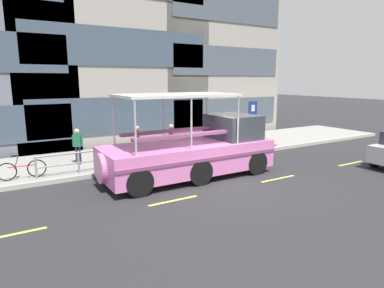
{
  "coord_description": "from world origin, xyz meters",
  "views": [
    {
      "loc": [
        -7.21,
        -10.13,
        3.96
      ],
      "look_at": [
        -0.24,
        1.48,
        1.3
      ],
      "focal_mm": 30.79,
      "sensor_mm": 36.0,
      "label": 1
    }
  ],
  "objects_px": {
    "parking_sign": "(252,116)",
    "duck_tour_boat": "(198,150)",
    "pedestrian_near_bow": "(210,131)",
    "pedestrian_mid_left": "(171,137)",
    "pedestrian_near_stern": "(78,143)",
    "leaned_bicycle": "(22,169)",
    "pedestrian_mid_right": "(137,140)"
  },
  "relations": [
    {
      "from": "parking_sign",
      "to": "duck_tour_boat",
      "type": "bearing_deg",
      "value": -153.29
    },
    {
      "from": "parking_sign",
      "to": "pedestrian_near_bow",
      "type": "distance_m",
      "value": 2.52
    },
    {
      "from": "pedestrian_mid_left",
      "to": "pedestrian_near_stern",
      "type": "height_order",
      "value": "pedestrian_near_stern"
    },
    {
      "from": "leaned_bicycle",
      "to": "pedestrian_mid_left",
      "type": "relative_size",
      "value": 1.09
    },
    {
      "from": "pedestrian_mid_left",
      "to": "pedestrian_near_stern",
      "type": "xyz_separation_m",
      "value": [
        -4.39,
        0.72,
        0.01
      ]
    },
    {
      "from": "parking_sign",
      "to": "pedestrian_mid_left",
      "type": "distance_m",
      "value": 4.95
    },
    {
      "from": "leaned_bicycle",
      "to": "pedestrian_near_stern",
      "type": "distance_m",
      "value": 2.77
    },
    {
      "from": "leaned_bicycle",
      "to": "pedestrian_near_stern",
      "type": "height_order",
      "value": "pedestrian_near_stern"
    },
    {
      "from": "pedestrian_near_bow",
      "to": "pedestrian_mid_left",
      "type": "xyz_separation_m",
      "value": [
        -2.65,
        -0.46,
        -0.02
      ]
    },
    {
      "from": "pedestrian_near_bow",
      "to": "pedestrian_near_stern",
      "type": "relative_size",
      "value": 1.01
    },
    {
      "from": "leaned_bicycle",
      "to": "pedestrian_near_bow",
      "type": "xyz_separation_m",
      "value": [
        9.42,
        1.02,
        0.61
      ]
    },
    {
      "from": "duck_tour_boat",
      "to": "pedestrian_mid_left",
      "type": "bearing_deg",
      "value": 83.77
    },
    {
      "from": "pedestrian_near_bow",
      "to": "pedestrian_mid_left",
      "type": "height_order",
      "value": "pedestrian_near_bow"
    },
    {
      "from": "parking_sign",
      "to": "pedestrian_mid_right",
      "type": "xyz_separation_m",
      "value": [
        -6.72,
        0.34,
        -0.76
      ]
    },
    {
      "from": "leaned_bicycle",
      "to": "pedestrian_mid_left",
      "type": "xyz_separation_m",
      "value": [
        6.77,
        0.56,
        0.59
      ]
    },
    {
      "from": "parking_sign",
      "to": "pedestrian_near_stern",
      "type": "height_order",
      "value": "parking_sign"
    },
    {
      "from": "leaned_bicycle",
      "to": "pedestrian_near_bow",
      "type": "distance_m",
      "value": 9.5
    },
    {
      "from": "leaned_bicycle",
      "to": "duck_tour_boat",
      "type": "height_order",
      "value": "duck_tour_boat"
    },
    {
      "from": "pedestrian_mid_right",
      "to": "pedestrian_mid_left",
      "type": "bearing_deg",
      "value": 3.55
    },
    {
      "from": "parking_sign",
      "to": "duck_tour_boat",
      "type": "relative_size",
      "value": 0.3
    },
    {
      "from": "leaned_bicycle",
      "to": "pedestrian_near_bow",
      "type": "relative_size",
      "value": 1.07
    },
    {
      "from": "parking_sign",
      "to": "pedestrian_mid_right",
      "type": "distance_m",
      "value": 6.77
    },
    {
      "from": "parking_sign",
      "to": "pedestrian_near_bow",
      "type": "bearing_deg",
      "value": 157.59
    },
    {
      "from": "duck_tour_boat",
      "to": "pedestrian_mid_left",
      "type": "xyz_separation_m",
      "value": [
        0.34,
        3.07,
        0.08
      ]
    },
    {
      "from": "pedestrian_near_bow",
      "to": "pedestrian_mid_left",
      "type": "distance_m",
      "value": 2.69
    },
    {
      "from": "pedestrian_mid_right",
      "to": "leaned_bicycle",
      "type": "bearing_deg",
      "value": -174.84
    },
    {
      "from": "leaned_bicycle",
      "to": "pedestrian_near_stern",
      "type": "bearing_deg",
      "value": 28.18
    },
    {
      "from": "leaned_bicycle",
      "to": "pedestrian_mid_right",
      "type": "xyz_separation_m",
      "value": [
        4.92,
        0.45,
        0.63
      ]
    },
    {
      "from": "leaned_bicycle",
      "to": "duck_tour_boat",
      "type": "xyz_separation_m",
      "value": [
        6.44,
        -2.51,
        0.52
      ]
    },
    {
      "from": "pedestrian_mid_right",
      "to": "pedestrian_near_stern",
      "type": "bearing_deg",
      "value": 161.84
    },
    {
      "from": "leaned_bicycle",
      "to": "pedestrian_near_stern",
      "type": "relative_size",
      "value": 1.08
    },
    {
      "from": "duck_tour_boat",
      "to": "pedestrian_mid_left",
      "type": "height_order",
      "value": "duck_tour_boat"
    }
  ]
}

